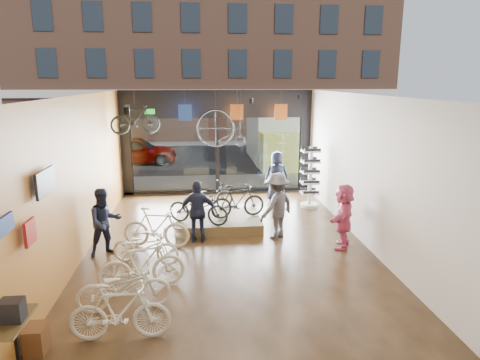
{
  "coord_description": "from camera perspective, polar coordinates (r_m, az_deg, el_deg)",
  "views": [
    {
      "loc": [
        -0.72,
        -9.78,
        4.14
      ],
      "look_at": [
        0.4,
        1.4,
        1.51
      ],
      "focal_mm": 32.0,
      "sensor_mm": 36.0,
      "label": 1
    }
  ],
  "objects": [
    {
      "name": "ground_plane",
      "position": [
        10.65,
        -1.39,
        -9.83
      ],
      "size": [
        7.0,
        12.0,
        0.04
      ],
      "primitive_type": "cube",
      "color": "black",
      "rests_on": "ground"
    },
    {
      "name": "ceiling",
      "position": [
        9.81,
        -1.52,
        11.29
      ],
      "size": [
        7.0,
        12.0,
        0.04
      ],
      "primitive_type": "cube",
      "color": "black",
      "rests_on": "ground"
    },
    {
      "name": "wall_left",
      "position": [
        10.41,
        -21.15,
        -0.16
      ],
      "size": [
        0.04,
        12.0,
        3.8
      ],
      "primitive_type": "cube",
      "color": "#B26230",
      "rests_on": "ground"
    },
    {
      "name": "wall_right",
      "position": [
        10.89,
        17.36,
        0.69
      ],
      "size": [
        0.04,
        12.0,
        3.8
      ],
      "primitive_type": "cube",
      "color": "beige",
      "rests_on": "ground"
    },
    {
      "name": "wall_back",
      "position": [
        4.43,
        4.65,
        -17.22
      ],
      "size": [
        7.0,
        0.04,
        3.8
      ],
      "primitive_type": "cube",
      "color": "beige",
      "rests_on": "ground"
    },
    {
      "name": "storefront",
      "position": [
        15.95,
        -3.07,
        5.07
      ],
      "size": [
        7.0,
        0.26,
        3.8
      ],
      "primitive_type": null,
      "color": "black",
      "rests_on": "ground"
    },
    {
      "name": "exit_sign",
      "position": [
        15.78,
        -11.94,
        8.92
      ],
      "size": [
        0.35,
        0.06,
        0.18
      ],
      "primitive_type": "cube",
      "color": "#198C26",
      "rests_on": "storefront"
    },
    {
      "name": "street_road",
      "position": [
        25.13,
        -3.98,
        3.62
      ],
      "size": [
        30.0,
        18.0,
        0.02
      ],
      "primitive_type": "cube",
      "color": "black",
      "rests_on": "ground"
    },
    {
      "name": "sidewalk_near",
      "position": [
        17.47,
        -3.18,
        -0.36
      ],
      "size": [
        30.0,
        2.4,
        0.12
      ],
      "primitive_type": "cube",
      "color": "slate",
      "rests_on": "ground"
    },
    {
      "name": "sidewalk_far",
      "position": [
        29.07,
        -4.24,
        5.05
      ],
      "size": [
        30.0,
        2.0,
        0.12
      ],
      "primitive_type": "cube",
      "color": "slate",
      "rests_on": "ground"
    },
    {
      "name": "opposite_building",
      "position": [
        31.41,
        -4.59,
        18.34
      ],
      "size": [
        26.0,
        5.0,
        14.0
      ],
      "primitive_type": "cube",
      "color": "brown",
      "rests_on": "ground"
    },
    {
      "name": "street_car",
      "position": [
        22.27,
        -13.81,
        3.89
      ],
      "size": [
        4.12,
        1.66,
        1.4
      ],
      "primitive_type": "imported",
      "rotation": [
        0.0,
        0.0,
        1.57
      ],
      "color": "gray",
      "rests_on": "street_road"
    },
    {
      "name": "box_truck",
      "position": [
        21.33,
        4.96,
        5.57
      ],
      "size": [
        2.27,
        6.81,
        2.68
      ],
      "primitive_type": null,
      "color": "silver",
      "rests_on": "street_road"
    },
    {
      "name": "floor_bike_1",
      "position": [
        7.47,
        -15.73,
        -16.56
      ],
      "size": [
        1.64,
        0.47,
        0.99
      ],
      "primitive_type": "imported",
      "rotation": [
        0.0,
        0.0,
        1.57
      ],
      "color": "beige",
      "rests_on": "ground_plane"
    },
    {
      "name": "floor_bike_2",
      "position": [
        8.33,
        -15.21,
        -13.66
      ],
      "size": [
        1.76,
        0.81,
        0.89
      ],
      "primitive_type": "imported",
      "rotation": [
        0.0,
        0.0,
        1.71
      ],
      "color": "beige",
      "rests_on": "ground_plane"
    },
    {
      "name": "floor_bike_3",
      "position": [
        8.99,
        -12.97,
        -10.93
      ],
      "size": [
        1.79,
        0.84,
        1.04
      ],
      "primitive_type": "imported",
      "rotation": [
        0.0,
        0.0,
        1.78
      ],
      "color": "beige",
      "rests_on": "ground_plane"
    },
    {
      "name": "floor_bike_4",
      "position": [
        10.17,
        -12.47,
        -8.64
      ],
      "size": [
        1.67,
        0.94,
        0.83
      ],
      "primitive_type": "imported",
      "rotation": [
        0.0,
        0.0,
        1.31
      ],
      "color": "beige",
      "rests_on": "ground_plane"
    },
    {
      "name": "floor_bike_5",
      "position": [
        11.04,
        -11.12,
        -6.24
      ],
      "size": [
        1.79,
        0.86,
        1.04
      ],
      "primitive_type": "imported",
      "rotation": [
        0.0,
        0.0,
        1.34
      ],
      "color": "beige",
      "rests_on": "ground_plane"
    },
    {
      "name": "display_platform",
      "position": [
        12.42,
        -2.93,
        -5.59
      ],
      "size": [
        2.4,
        1.8,
        0.3
      ],
      "primitive_type": "cube",
      "color": "#47371F",
      "rests_on": "ground_plane"
    },
    {
      "name": "display_bike_left",
      "position": [
        11.72,
        -5.6,
        -3.69
      ],
      "size": [
        1.83,
        1.25,
        0.91
      ],
      "primitive_type": "imported",
      "rotation": [
        0.0,
        0.0,
        1.15
      ],
      "color": "black",
      "rests_on": "display_platform"
    },
    {
      "name": "display_bike_mid",
      "position": [
        12.19,
        -0.3,
        -2.83
      ],
      "size": [
        1.66,
        0.79,
        0.96
      ],
      "primitive_type": "imported",
      "rotation": [
        0.0,
        0.0,
        1.79
      ],
      "color": "black",
      "rests_on": "display_platform"
    },
    {
      "name": "display_bike_right",
      "position": [
        12.82,
        -4.32,
        -2.28
      ],
      "size": [
        1.75,
        1.17,
        0.87
      ],
      "primitive_type": "imported",
      "rotation": [
        0.0,
        0.0,
        1.97
      ],
      "color": "black",
      "rests_on": "display_platform"
    },
    {
      "name": "customer_1",
      "position": [
        10.78,
        -17.57,
        -5.36
      ],
      "size": [
        1.01,
        0.94,
        1.66
      ],
      "primitive_type": "imported",
      "rotation": [
        0.0,
        0.0,
        0.5
      ],
      "color": "#161C33",
      "rests_on": "ground_plane"
    },
    {
      "name": "customer_2",
      "position": [
        11.13,
        -5.61,
        -4.22
      ],
      "size": [
        1.0,
        0.49,
        1.65
      ],
      "primitive_type": "imported",
      "rotation": [
        0.0,
        0.0,
        3.05
      ],
      "color": "#161C33",
      "rests_on": "ground_plane"
    },
    {
      "name": "customer_3",
      "position": [
        11.4,
        4.93,
        -3.46
      ],
      "size": [
        1.31,
        1.23,
        1.78
      ],
      "primitive_type": "imported",
      "rotation": [
        0.0,
        0.0,
        3.82
      ],
      "color": "#3F3F44",
      "rests_on": "ground_plane"
    },
    {
      "name": "customer_4",
      "position": [
        14.92,
        4.91,
        0.49
      ],
      "size": [
        0.88,
        0.6,
        1.76
      ],
      "primitive_type": "imported",
      "rotation": [
        0.0,
        0.0,
        3.09
      ],
      "color": "#161C33",
      "rests_on": "ground_plane"
    },
    {
      "name": "customer_5",
      "position": [
        11.04,
        13.63,
        -4.68
      ],
      "size": [
        1.1,
        1.59,
        1.65
      ],
      "primitive_type": "imported",
      "rotation": [
        0.0,
        0.0,
        4.27
      ],
      "color": "#CC4C72",
      "rests_on": "ground_plane"
    },
    {
      "name": "sunglasses_rack",
      "position": [
        14.3,
        9.32,
        0.36
      ],
      "size": [
        0.65,
        0.55,
        2.03
      ],
      "primitive_type": null,
      "rotation": [
        0.0,
        0.0,
        -0.1
      ],
      "color": "white",
      "rests_on": "ground_plane"
    },
    {
      "name": "wall_merch",
      "position": [
        7.38,
        -26.82,
        -10.94
      ],
      "size": [
        0.4,
        2.4,
        2.6
      ],
      "primitive_type": null,
      "color": "navy",
      "rests_on": "wall_left"
    },
    {
      "name": "penny_farthing",
      "position": [
        14.65,
        -2.24,
        6.72
      ],
      "size": [
        1.59,
        0.06,
        1.27
      ],
      "primitive_type": null,
      "color": "black",
      "rests_on": "ceiling"
    },
    {
      "name": "hung_bike",
      "position": [
        14.17,
        -13.79,
        7.87
      ],
      "size": [
        1.64,
        0.9,
        0.95
      ],
      "primitive_type": "imported",
      "rotation": [
        0.0,
        0.0,
        1.87
      ],
      "color": "black",
      "rests_on": "ceiling"
    },
    {
      "name": "jersey_left",
      "position": [
        15.02,
        -7.35,
        8.89
      ],
      "size": [
        0.45,
        0.03,
        0.55
      ],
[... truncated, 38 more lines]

